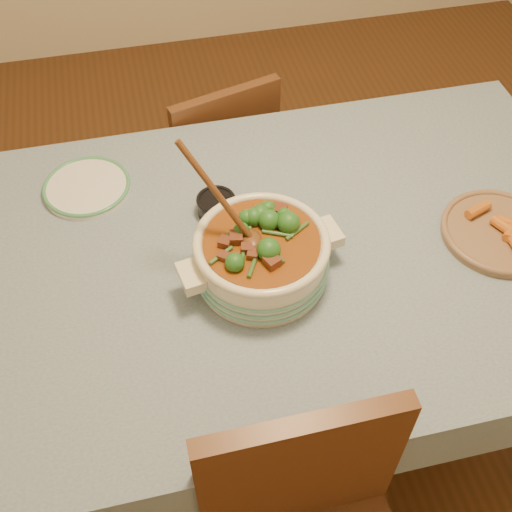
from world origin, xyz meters
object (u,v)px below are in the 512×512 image
(stew_casserole, at_px, (261,254))
(condiment_bowl, at_px, (216,205))
(dining_table, at_px, (288,271))
(chair_far, at_px, (217,160))
(white_plate, at_px, (87,187))
(fried_plate, at_px, (499,231))

(stew_casserole, height_order, condiment_bowl, stew_casserole)
(dining_table, relative_size, chair_far, 2.10)
(stew_casserole, height_order, white_plate, stew_casserole)
(white_plate, bearing_deg, condiment_bowl, -26.55)
(dining_table, height_order, chair_far, chair_far)
(fried_plate, bearing_deg, stew_casserole, 179.04)
(stew_casserole, relative_size, fried_plate, 1.23)
(fried_plate, bearing_deg, condiment_bowl, 160.56)
(condiment_bowl, relative_size, chair_far, 0.13)
(stew_casserole, bearing_deg, dining_table, 36.85)
(stew_casserole, bearing_deg, chair_far, 88.31)
(white_plate, relative_size, chair_far, 0.35)
(dining_table, height_order, fried_plate, fried_plate)
(dining_table, relative_size, fried_plate, 5.12)
(white_plate, height_order, condiment_bowl, condiment_bowl)
(dining_table, bearing_deg, chair_far, 95.38)
(white_plate, distance_m, fried_plate, 1.08)
(dining_table, distance_m, white_plate, 0.59)
(chair_far, bearing_deg, stew_casserole, 73.01)
(dining_table, height_order, white_plate, white_plate)
(stew_casserole, xyz_separation_m, fried_plate, (0.61, -0.01, -0.06))
(fried_plate, xyz_separation_m, chair_far, (-0.59, 0.79, -0.32))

